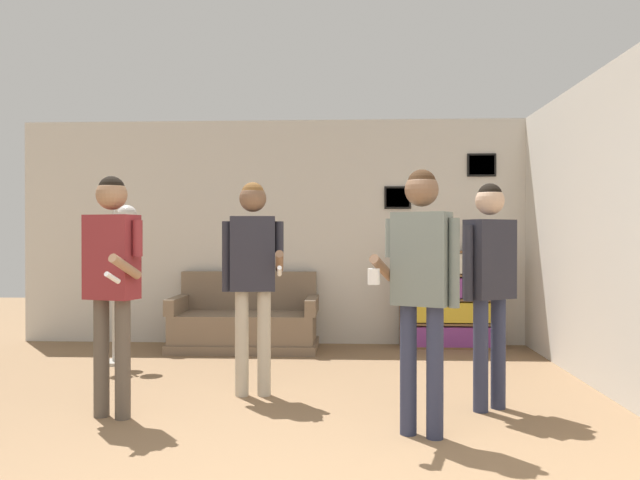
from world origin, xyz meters
TOP-DOWN VIEW (x-y plane):
  - wall_back at (0.01, 4.79)m, footprint 7.29×0.08m
  - wall_right at (2.47, 2.38)m, footprint 0.06×7.16m
  - couch at (-0.84, 4.37)m, footprint 1.67×0.80m
  - bookshelf at (1.51, 4.57)m, footprint 1.13×0.30m
  - floor_lamp at (-2.04, 3.48)m, footprint 0.42×0.45m
  - person_player_foreground_left at (-1.34, 1.63)m, footprint 0.48×0.55m
  - person_player_foreground_center at (-0.43, 2.29)m, footprint 0.53×0.45m
  - person_watcher_holding_cup at (0.82, 1.32)m, footprint 0.58×0.37m
  - person_spectator_near_bookshelf at (1.41, 1.96)m, footprint 0.43×0.36m

SIDE VIEW (x-z plane):
  - couch at x=-0.84m, z-range -0.15..0.73m
  - bookshelf at x=1.51m, z-range 0.00..1.13m
  - person_spectator_near_bookshelf at x=1.41m, z-range 0.20..1.89m
  - person_player_foreground_left at x=-1.34m, z-range 0.21..1.94m
  - person_watcher_holding_cup at x=0.82m, z-range 0.21..1.94m
  - person_player_foreground_center at x=-0.43m, z-range 0.21..1.95m
  - floor_lamp at x=-2.04m, z-range 0.47..2.09m
  - wall_right at x=2.47m, z-range 0.00..2.70m
  - wall_back at x=0.01m, z-range 0.00..2.70m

